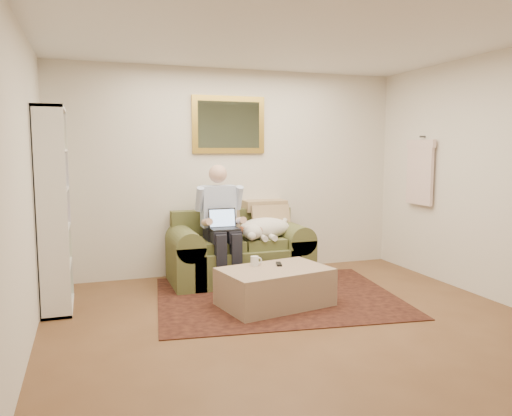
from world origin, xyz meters
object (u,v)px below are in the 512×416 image
laptop (224,224)px  bookshelf (54,210)px  coffee_mug (255,261)px  seated_man (222,226)px  ottoman (275,287)px  sofa (239,257)px  sleeping_dog (265,228)px

laptop → bookshelf: size_ratio=0.16×
coffee_mug → bookshelf: bookshelf is taller
seated_man → ottoman: size_ratio=1.32×
ottoman → seated_man: bearing=108.0°
laptop → coffee_mug: size_ratio=3.26×
ottoman → sofa: bearing=92.7°
sofa → seated_man: seated_man is taller
seated_man → sleeping_dog: size_ratio=2.04×
sofa → laptop: 0.56m
seated_man → ottoman: bearing=-72.0°
sofa → sleeping_dog: (0.30, -0.08, 0.35)m
ottoman → coffee_mug: coffee_mug is taller
sleeping_dog → bookshelf: bearing=-171.4°
sofa → coffee_mug: 0.93m
sofa → bookshelf: 2.21m
sofa → laptop: size_ratio=5.15×
sleeping_dog → ottoman: size_ratio=0.64×
sofa → bookshelf: bookshelf is taller
seated_man → ottoman: (0.30, -0.93, -0.51)m
laptop → bookshelf: bearing=-172.9°
seated_man → ottoman: 1.11m
sleeping_dog → ottoman: bearing=-104.0°
seated_man → sleeping_dog: (0.55, 0.07, -0.06)m
laptop → ottoman: bearing=-70.8°
coffee_mug → bookshelf: size_ratio=0.05×
ottoman → bookshelf: 2.34m
laptop → seated_man: bearing=90.0°
ottoman → bookshelf: (-2.10, 0.65, 0.80)m
sleeping_dog → sofa: bearing=164.3°
sofa → ottoman: 1.09m
sofa → ottoman: sofa is taller
sleeping_dog → bookshelf: size_ratio=0.35×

